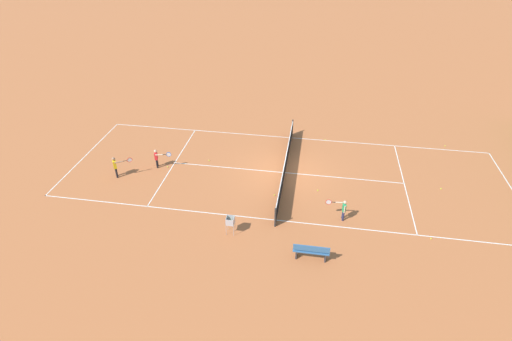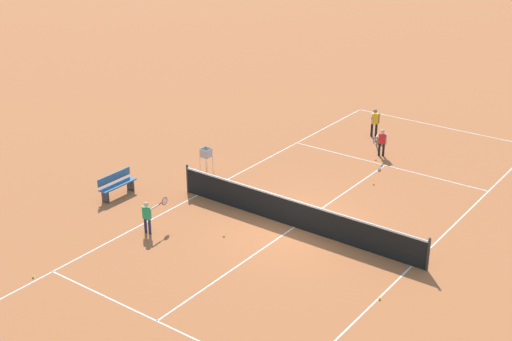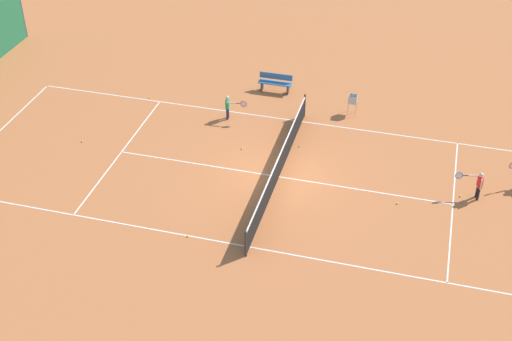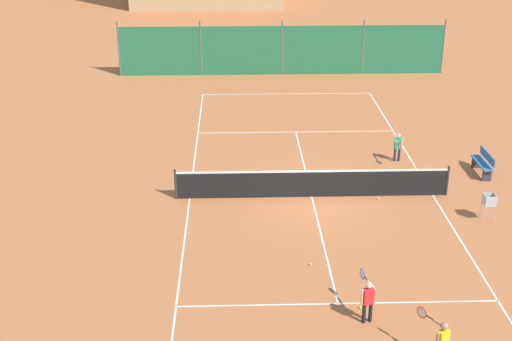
{
  "view_description": "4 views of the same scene",
  "coord_description": "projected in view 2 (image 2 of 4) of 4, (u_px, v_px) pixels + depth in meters",
  "views": [
    {
      "loc": [
        18.49,
        1.4,
        12.28
      ],
      "look_at": [
        1.19,
        -1.44,
        0.77
      ],
      "focal_mm": 28.0,
      "sensor_mm": 36.0,
      "label": 1
    },
    {
      "loc": [
        -11.05,
        17.19,
        10.73
      ],
      "look_at": [
        1.92,
        -0.51,
        1.33
      ],
      "focal_mm": 50.0,
      "sensor_mm": 36.0,
      "label": 2
    },
    {
      "loc": [
        -21.13,
        -4.85,
        15.73
      ],
      "look_at": [
        -1.48,
        0.49,
        1.22
      ],
      "focal_mm": 50.0,
      "sensor_mm": 36.0,
      "label": 3
    },
    {
      "loc": [
        -2.57,
        -21.62,
        10.16
      ],
      "look_at": [
        -1.87,
        0.15,
        0.92
      ],
      "focal_mm": 50.0,
      "sensor_mm": 36.0,
      "label": 4
    }
  ],
  "objects": [
    {
      "name": "tennis_ball_far_corner",
      "position": [
        33.0,
        277.0,
        20.13
      ],
      "size": [
        0.07,
        0.07,
        0.07
      ],
      "primitive_type": "sphere",
      "color": "#CCE033",
      "rests_on": "ground"
    },
    {
      "name": "tennis_net",
      "position": [
        295.0,
        213.0,
        22.78
      ],
      "size": [
        9.18,
        0.08,
        1.06
      ],
      "color": "#2D2D2D",
      "rests_on": "ground"
    },
    {
      "name": "tennis_ball_alley_left",
      "position": [
        376.0,
        160.0,
        28.16
      ],
      "size": [
        0.07,
        0.07,
        0.07
      ],
      "primitive_type": "sphere",
      "color": "#CCE033",
      "rests_on": "ground"
    },
    {
      "name": "tennis_ball_by_net_right",
      "position": [
        224.0,
        236.0,
        22.36
      ],
      "size": [
        0.07,
        0.07,
        0.07
      ],
      "primitive_type": "sphere",
      "color": "#CCE033",
      "rests_on": "ground"
    },
    {
      "name": "tennis_ball_by_net_left",
      "position": [
        380.0,
        299.0,
        19.11
      ],
      "size": [
        0.07,
        0.07,
        0.07
      ],
      "primitive_type": "sphere",
      "color": "#CCE033",
      "rests_on": "ground"
    },
    {
      "name": "court_line_markings",
      "position": [
        294.0,
        227.0,
        22.97
      ],
      "size": [
        8.25,
        23.85,
        0.01
      ],
      "color": "white",
      "rests_on": "ground"
    },
    {
      "name": "player_near_service",
      "position": [
        375.0,
        121.0,
        30.36
      ],
      "size": [
        0.55,
        1.02,
        1.23
      ],
      "color": "black",
      "rests_on": "ground"
    },
    {
      "name": "ground_plane",
      "position": [
        294.0,
        227.0,
        22.97
      ],
      "size": [
        600.0,
        600.0,
        0.0
      ],
      "primitive_type": "plane",
      "color": "#BC6638"
    },
    {
      "name": "tennis_ball_mid_court",
      "position": [
        374.0,
        184.0,
        26.01
      ],
      "size": [
        0.07,
        0.07,
        0.07
      ],
      "primitive_type": "sphere",
      "color": "#CCE033",
      "rests_on": "ground"
    },
    {
      "name": "tennis_ball_alley_right",
      "position": [
        246.0,
        205.0,
        24.39
      ],
      "size": [
        0.07,
        0.07,
        0.07
      ],
      "primitive_type": "sphere",
      "color": "#CCE033",
      "rests_on": "ground"
    },
    {
      "name": "player_near_baseline",
      "position": [
        381.0,
        141.0,
        28.33
      ],
      "size": [
        0.37,
        0.99,
        1.12
      ],
      "color": "black",
      "rests_on": "ground"
    },
    {
      "name": "player_far_service",
      "position": [
        148.0,
        214.0,
        22.39
      ],
      "size": [
        0.37,
        0.95,
        1.09
      ],
      "color": "#23284C",
      "rests_on": "ground"
    },
    {
      "name": "ball_hopper",
      "position": [
        206.0,
        154.0,
        27.01
      ],
      "size": [
        0.36,
        0.36,
        0.89
      ],
      "color": "#B7B7BC",
      "rests_on": "ground"
    },
    {
      "name": "courtside_bench",
      "position": [
        117.0,
        184.0,
        24.97
      ],
      "size": [
        0.36,
        1.5,
        0.84
      ],
      "color": "#336699",
      "rests_on": "ground"
    }
  ]
}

